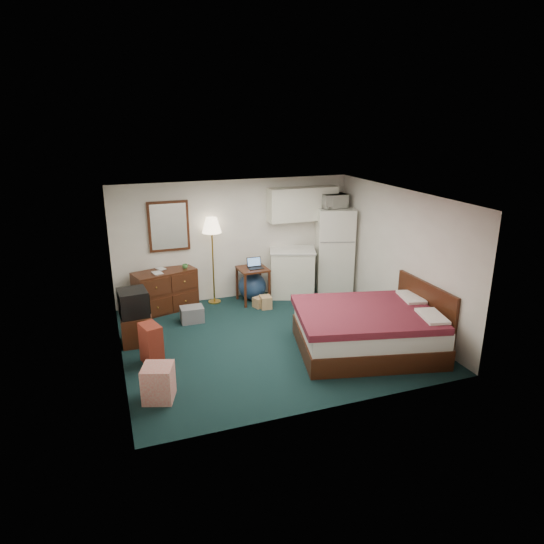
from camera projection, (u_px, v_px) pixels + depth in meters
name	position (u px, v px, depth m)	size (l,w,h in m)	color
floor	(271.00, 339.00, 8.49)	(5.00, 4.50, 0.01)	black
ceiling	(271.00, 196.00, 7.72)	(5.00, 4.50, 0.01)	white
walls	(271.00, 271.00, 8.10)	(5.01, 4.51, 2.50)	white
mirror	(169.00, 226.00, 9.53)	(0.80, 0.06, 1.00)	white
upper_cabinets	(303.00, 204.00, 10.21)	(1.50, 0.35, 0.70)	silver
headboard	(425.00, 311.00, 8.28)	(0.06, 1.56, 1.00)	#3C1E10
dresser	(165.00, 290.00, 9.64)	(1.20, 0.55, 0.82)	#3C1E10
floor_lamp	(213.00, 261.00, 9.88)	(0.39, 0.39, 1.80)	gold
desk	(253.00, 285.00, 10.08)	(0.58, 0.58, 0.74)	#3C1E10
exercise_ball	(252.00, 286.00, 10.23)	(0.58, 0.58, 0.58)	navy
kitchen_counter	(292.00, 273.00, 10.42)	(0.91, 0.69, 0.99)	silver
fridge	(334.00, 250.00, 10.57)	(0.77, 0.77, 1.86)	white
bed	(367.00, 330.00, 7.98)	(2.22, 1.73, 0.71)	#441119
tv_stand	(137.00, 329.00, 8.28)	(0.51, 0.55, 0.51)	#3C1E10
suitcase	(151.00, 344.00, 7.56)	(0.25, 0.40, 0.65)	#621B10
retail_box	(158.00, 383.00, 6.61)	(0.40, 0.40, 0.50)	beige
file_bin	(192.00, 314.00, 9.15)	(0.42, 0.32, 0.30)	slate
cardboard_box_a	(260.00, 302.00, 9.87)	(0.24, 0.21, 0.21)	#A1875E
cardboard_box_b	(266.00, 302.00, 9.81)	(0.21, 0.25, 0.25)	#A1875E
laptop	(256.00, 264.00, 9.91)	(0.30, 0.24, 0.21)	black
crt_tv	(133.00, 303.00, 8.15)	(0.48, 0.51, 0.44)	black
microwave	(334.00, 199.00, 10.20)	(0.53, 0.29, 0.36)	white
book_a	(153.00, 268.00, 9.28)	(0.17, 0.02, 0.24)	#A1875E
book_b	(157.00, 265.00, 9.53)	(0.15, 0.02, 0.20)	#A1875E
mug	(185.00, 266.00, 9.64)	(0.12, 0.09, 0.12)	#46853F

